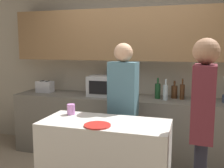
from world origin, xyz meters
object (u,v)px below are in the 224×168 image
microwave (107,86)px  toaster (45,87)px  cup_0 (71,109)px  person_left (123,100)px  bottle_2 (174,92)px  bottle_1 (165,92)px  bottle_0 (158,91)px  bottle_3 (182,91)px  plate_on_island (97,125)px  person_center (203,118)px

microwave → toaster: bearing=179.9°
cup_0 → person_left: size_ratio=0.07×
bottle_2 → toaster: bearing=-177.4°
bottle_1 → person_left: person_left is taller
bottle_0 → person_left: bearing=-114.5°
microwave → bottle_3: (1.10, 0.05, -0.04)m
microwave → cup_0: 1.11m
toaster → plate_on_island: size_ratio=1.00×
toaster → bottle_2: (2.05, 0.09, 0.01)m
microwave → person_center: 1.88m
bottle_2 → person_center: 1.46m
bottle_0 → person_left: person_left is taller
toaster → bottle_1: 1.94m
bottle_2 → person_left: size_ratio=0.15×
bottle_2 → cup_0: 1.60m
cup_0 → person_center: (1.38, -0.22, 0.08)m
microwave → person_center: bearing=-45.1°
bottle_0 → bottle_2: (0.23, 0.08, -0.02)m
toaster → cup_0: 1.49m
bottle_2 → cup_0: bottle_2 is taller
person_left → toaster: bearing=-20.4°
bottle_3 → toaster: bearing=-178.8°
bottle_1 → plate_on_island: size_ratio=1.13×
microwave → person_left: (0.44, -0.71, -0.05)m
bottle_3 → microwave: bearing=-177.6°
plate_on_island → person_left: (0.07, 0.72, 0.10)m
microwave → person_center: person_center is taller
bottle_0 → bottle_3: same height
person_left → person_center: 1.09m
microwave → cup_0: (-0.06, -1.11, -0.11)m
bottle_3 → person_left: bearing=-131.5°
microwave → bottle_3: microwave is taller
toaster → bottle_0: 1.82m
person_left → bottle_3: bearing=-126.6°
cup_0 → bottle_3: bearing=44.8°
toaster → bottle_3: bottle_3 is taller
bottle_0 → plate_on_island: bottle_0 is taller
bottle_2 → person_left: (-0.55, -0.80, 0.00)m
microwave → plate_on_island: microwave is taller
bottle_0 → cup_0: 1.39m
person_left → person_center: (0.89, -0.63, 0.02)m
toaster → bottle_0: size_ratio=0.88×
cup_0 → person_center: bearing=-9.2°
microwave → plate_on_island: 1.48m
toaster → bottle_2: 2.05m
toaster → bottle_3: (2.16, 0.04, 0.02)m
toaster → person_center: person_center is taller
bottle_1 → bottle_3: 0.25m
bottle_2 → bottle_0: bearing=-159.8°
cup_0 → toaster: bearing=131.9°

